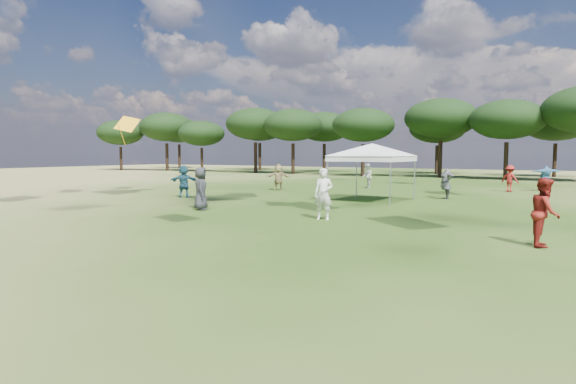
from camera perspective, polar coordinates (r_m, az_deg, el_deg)
name	(u,v)px	position (r m, az deg, el deg)	size (l,w,h in m)	color
tree_line	(576,116)	(47.83, 30.93, 7.75)	(108.78, 17.63, 7.77)	black
tent_left	(372,146)	(23.36, 9.95, 5.39)	(6.66, 6.66, 3.06)	gray
festival_crowd	(460,185)	(23.58, 19.74, 0.77)	(29.58, 20.55, 1.85)	navy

